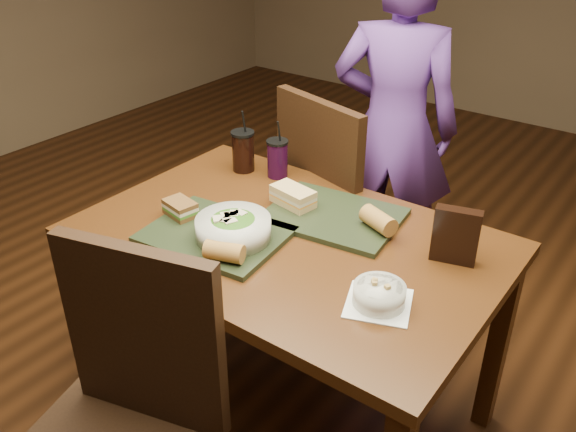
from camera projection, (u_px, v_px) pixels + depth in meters
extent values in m
plane|color=#381C0B|center=(288.00, 407.00, 2.27)|extent=(6.00, 6.00, 0.00)
cube|color=#44240D|center=(88.00, 323.00, 2.14)|extent=(0.06, 0.06, 0.71)
cube|color=#44240D|center=(229.00, 234.00, 2.67)|extent=(0.06, 0.06, 0.71)
cube|color=#44240D|center=(498.00, 344.00, 2.05)|extent=(0.06, 0.06, 0.71)
cube|color=#44240D|center=(288.00, 241.00, 1.91)|extent=(1.30, 0.85, 0.04)
cube|color=black|center=(143.00, 336.00, 1.50)|extent=(0.43, 0.15, 0.52)
cube|color=black|center=(343.00, 213.00, 2.58)|extent=(0.55, 0.55, 0.04)
cube|color=black|center=(318.00, 168.00, 2.30)|extent=(0.44, 0.16, 0.53)
cube|color=black|center=(280.00, 268.00, 2.67)|extent=(0.04, 0.04, 0.46)
cube|color=black|center=(355.00, 299.00, 2.47)|extent=(0.04, 0.04, 0.46)
cube|color=black|center=(328.00, 232.00, 2.93)|extent=(0.04, 0.04, 0.46)
cube|color=black|center=(399.00, 258.00, 2.74)|extent=(0.04, 0.04, 0.46)
imported|color=#5C3086|center=(394.00, 128.00, 2.66)|extent=(0.64, 0.52, 1.52)
cube|color=black|center=(216.00, 234.00, 1.89)|extent=(0.45, 0.36, 0.02)
cube|color=black|center=(333.00, 216.00, 1.99)|extent=(0.46, 0.37, 0.02)
cylinder|color=silver|center=(233.00, 228.00, 1.84)|extent=(0.23, 0.23, 0.07)
ellipsoid|color=#427219|center=(233.00, 225.00, 1.83)|extent=(0.19, 0.19, 0.06)
cube|color=beige|center=(230.00, 222.00, 1.80)|extent=(0.04, 0.05, 0.01)
cube|color=beige|center=(240.00, 213.00, 1.84)|extent=(0.04, 0.03, 0.01)
cube|color=beige|center=(234.00, 214.00, 1.84)|extent=(0.04, 0.05, 0.01)
cube|color=beige|center=(218.00, 219.00, 1.81)|extent=(0.05, 0.04, 0.01)
cube|color=beige|center=(226.00, 220.00, 1.80)|extent=(0.03, 0.04, 0.01)
cube|color=beige|center=(230.00, 215.00, 1.83)|extent=(0.04, 0.05, 0.01)
cube|color=beige|center=(225.00, 216.00, 1.83)|extent=(0.05, 0.04, 0.01)
cube|color=white|center=(378.00, 304.00, 1.60)|extent=(0.22, 0.22, 0.00)
cylinder|color=silver|center=(379.00, 295.00, 1.58)|extent=(0.14, 0.14, 0.05)
cylinder|color=black|center=(380.00, 288.00, 1.57)|extent=(0.12, 0.12, 0.01)
cube|color=#B28947|center=(374.00, 283.00, 1.57)|extent=(0.02, 0.02, 0.01)
cube|color=#B28947|center=(374.00, 280.00, 1.58)|extent=(0.01, 0.01, 0.01)
cube|color=#B28947|center=(387.00, 287.00, 1.56)|extent=(0.02, 0.02, 0.01)
cube|color=#593819|center=(181.00, 213.00, 1.97)|extent=(0.12, 0.09, 0.01)
cube|color=#3F721E|center=(180.00, 210.00, 1.97)|extent=(0.12, 0.09, 0.01)
cube|color=beige|center=(180.00, 207.00, 1.96)|extent=(0.12, 0.09, 0.01)
cube|color=#593819|center=(180.00, 203.00, 1.96)|extent=(0.12, 0.09, 0.01)
cube|color=tan|center=(293.00, 201.00, 2.04)|extent=(0.16, 0.11, 0.02)
cube|color=orange|center=(293.00, 198.00, 2.03)|extent=(0.16, 0.11, 0.01)
cube|color=beige|center=(293.00, 195.00, 2.03)|extent=(0.16, 0.11, 0.01)
cube|color=tan|center=(293.00, 191.00, 2.02)|extent=(0.16, 0.11, 0.02)
cylinder|color=#AD7533|center=(224.00, 252.00, 1.73)|extent=(0.13, 0.09, 0.06)
cylinder|color=#AD7533|center=(378.00, 220.00, 1.89)|extent=(0.13, 0.10, 0.06)
cylinder|color=black|center=(243.00, 152.00, 2.28)|extent=(0.08, 0.08, 0.15)
cylinder|color=black|center=(242.00, 133.00, 2.25)|extent=(0.09, 0.09, 0.01)
cylinder|color=black|center=(244.00, 123.00, 2.22)|extent=(0.01, 0.02, 0.09)
cylinder|color=black|center=(277.00, 160.00, 2.24)|extent=(0.08, 0.08, 0.13)
cylinder|color=black|center=(277.00, 142.00, 2.20)|extent=(0.08, 0.08, 0.01)
cylinder|color=black|center=(279.00, 132.00, 2.18)|extent=(0.01, 0.02, 0.09)
cube|color=black|center=(456.00, 236.00, 1.73)|extent=(0.14, 0.07, 0.17)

